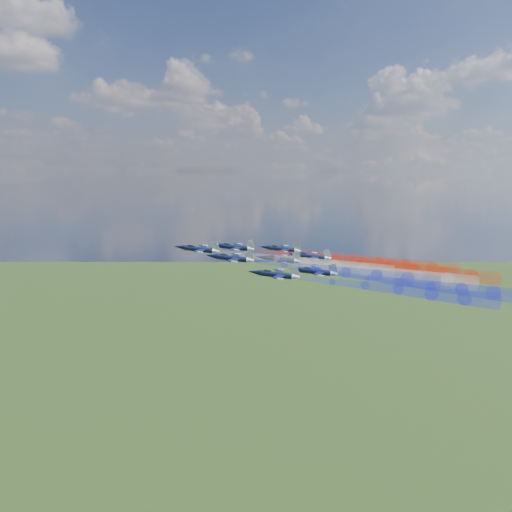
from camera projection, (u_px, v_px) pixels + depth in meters
jet_lead at (199, 249)px, 162.96m from camera, size 17.79×17.24×5.71m
trail_lead at (306, 262)px, 161.70m from camera, size 43.89×33.41×10.44m
jet_inner_left at (232, 258)px, 153.50m from camera, size 17.79×17.24×5.71m
trail_inner_left at (346, 272)px, 152.23m from camera, size 43.89×33.41×10.44m
jet_inner_right at (235, 247)px, 172.19m from camera, size 17.79×17.24×5.71m
trail_inner_right at (336, 259)px, 170.93m from camera, size 43.89×33.41×10.44m
jet_outer_left at (276, 275)px, 143.36m from camera, size 17.79×17.24×5.71m
trail_outer_left at (398, 290)px, 142.10m from camera, size 43.89×33.41×10.44m
jet_center_third at (280, 259)px, 162.23m from camera, size 17.79×17.24×5.71m
trail_center_third at (388, 272)px, 160.97m from camera, size 43.89×33.41×10.44m
jet_outer_right at (282, 249)px, 180.32m from camera, size 17.79×17.24×5.71m
trail_outer_right at (379, 261)px, 179.06m from camera, size 43.89×33.41×10.44m
jet_rear_left at (315, 272)px, 152.50m from camera, size 17.79×17.24×5.71m
trail_rear_left at (431, 286)px, 151.24m from camera, size 43.89×33.41×10.44m
jet_rear_right at (311, 257)px, 169.94m from camera, size 17.79×17.24×5.71m
trail_rear_right at (415, 269)px, 168.68m from camera, size 43.89×33.41×10.44m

